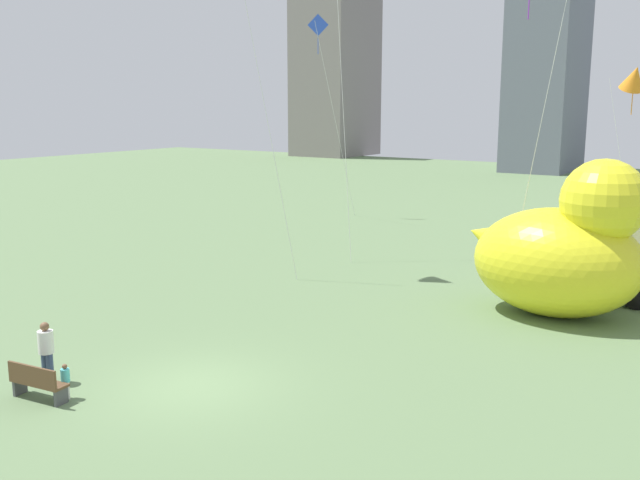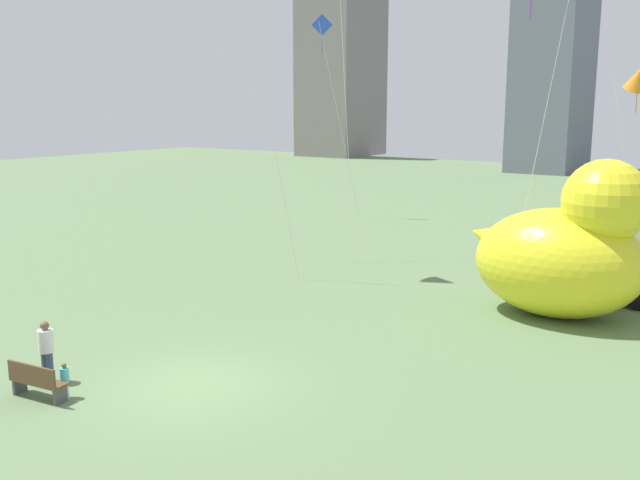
{
  "view_description": "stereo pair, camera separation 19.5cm",
  "coord_description": "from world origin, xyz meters",
  "px_view_note": "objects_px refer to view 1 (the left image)",
  "views": [
    {
      "loc": [
        11.89,
        -12.1,
        6.92
      ],
      "look_at": [
        0.98,
        4.27,
        3.12
      ],
      "focal_mm": 39.92,
      "sensor_mm": 36.0,
      "label": 1
    },
    {
      "loc": [
        12.05,
        -11.99,
        6.92
      ],
      "look_at": [
        0.98,
        4.27,
        3.12
      ],
      "focal_mm": 39.92,
      "sensor_mm": 36.0,
      "label": 2
    }
  ],
  "objects_px": {
    "park_bench": "(37,382)",
    "person_adult": "(46,349)",
    "kite_orange": "(634,78)",
    "giant_inflatable_duck": "(565,250)",
    "kite_blue": "(320,34)",
    "person_child": "(65,379)"
  },
  "relations": [
    {
      "from": "person_child",
      "to": "park_bench",
      "type": "bearing_deg",
      "value": -135.83
    },
    {
      "from": "park_bench",
      "to": "giant_inflatable_duck",
      "type": "distance_m",
      "value": 16.24
    },
    {
      "from": "person_child",
      "to": "kite_blue",
      "type": "xyz_separation_m",
      "value": [
        -10.57,
        26.69,
        10.49
      ]
    },
    {
      "from": "park_bench",
      "to": "kite_blue",
      "type": "height_order",
      "value": "kite_blue"
    },
    {
      "from": "person_child",
      "to": "kite_orange",
      "type": "bearing_deg",
      "value": 74.97
    },
    {
      "from": "person_adult",
      "to": "person_child",
      "type": "height_order",
      "value": "person_adult"
    },
    {
      "from": "park_bench",
      "to": "person_adult",
      "type": "height_order",
      "value": "person_adult"
    },
    {
      "from": "person_child",
      "to": "kite_orange",
      "type": "xyz_separation_m",
      "value": [
        7.17,
        26.7,
        7.58
      ]
    },
    {
      "from": "person_child",
      "to": "kite_orange",
      "type": "distance_m",
      "value": 28.67
    },
    {
      "from": "kite_blue",
      "to": "person_adult",
      "type": "bearing_deg",
      "value": -70.45
    },
    {
      "from": "person_adult",
      "to": "person_child",
      "type": "distance_m",
      "value": 1.36
    },
    {
      "from": "person_adult",
      "to": "kite_orange",
      "type": "xyz_separation_m",
      "value": [
        8.41,
        26.31,
        7.19
      ]
    },
    {
      "from": "kite_orange",
      "to": "giant_inflatable_duck",
      "type": "bearing_deg",
      "value": -86.73
    },
    {
      "from": "person_adult",
      "to": "person_child",
      "type": "bearing_deg",
      "value": -17.6
    },
    {
      "from": "giant_inflatable_duck",
      "to": "person_adult",
      "type": "bearing_deg",
      "value": -125.32
    },
    {
      "from": "person_child",
      "to": "kite_blue",
      "type": "relative_size",
      "value": 0.07
    },
    {
      "from": "person_adult",
      "to": "park_bench",
      "type": "bearing_deg",
      "value": -47.59
    },
    {
      "from": "park_bench",
      "to": "kite_orange",
      "type": "bearing_deg",
      "value": 74.29
    },
    {
      "from": "park_bench",
      "to": "person_child",
      "type": "relative_size",
      "value": 1.81
    },
    {
      "from": "kite_blue",
      "to": "person_child",
      "type": "bearing_deg",
      "value": -68.39
    },
    {
      "from": "person_adult",
      "to": "kite_blue",
      "type": "xyz_separation_m",
      "value": [
        -9.34,
        26.3,
        10.1
      ]
    },
    {
      "from": "park_bench",
      "to": "person_adult",
      "type": "bearing_deg",
      "value": 132.41
    }
  ]
}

